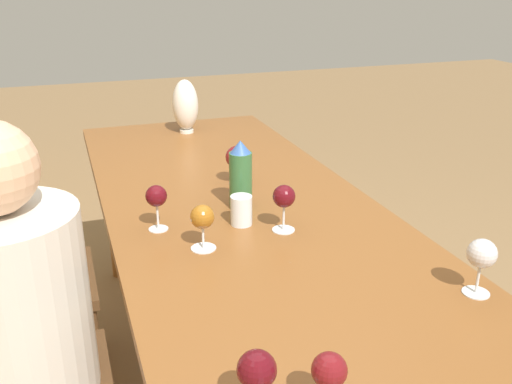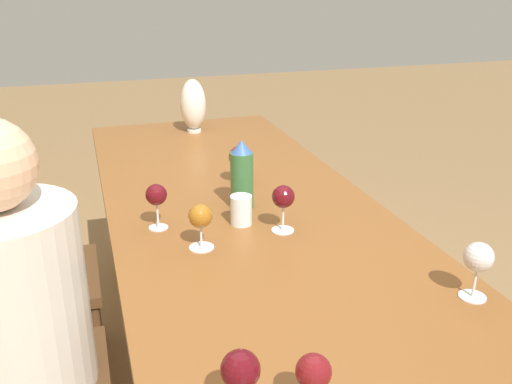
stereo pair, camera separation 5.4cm
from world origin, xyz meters
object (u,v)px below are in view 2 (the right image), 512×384
vase (193,105)px  person_near (23,326)px  wine_glass_2 (478,259)px  wine_glass_5 (240,158)px  wine_glass_3 (283,198)px  water_bottle (242,175)px  wine_glass_1 (313,374)px  wine_glass_0 (200,218)px  chair_far (14,269)px  water_tumbler (241,210)px  wine_glass_7 (156,196)px  wine_glass_6 (240,371)px

vase → person_near: 1.47m
wine_glass_2 → wine_glass_5: wine_glass_2 is taller
vase → wine_glass_5: (-0.75, -0.02, -0.03)m
wine_glass_3 → wine_glass_2: bearing=-147.8°
water_bottle → wine_glass_1: water_bottle is taller
wine_glass_0 → chair_far: (0.59, 0.58, -0.38)m
water_bottle → water_tumbler: size_ratio=2.48×
water_tumbler → wine_glass_0: 0.20m
water_bottle → wine_glass_7: 0.30m
wine_glass_3 → wine_glass_5: bearing=1.4°
wine_glass_2 → wine_glass_7: size_ratio=1.02×
water_tumbler → wine_glass_0: size_ratio=0.70×
wine_glass_5 → water_bottle: bearing=165.8°
wine_glass_6 → person_near: (0.63, 0.42, -0.24)m
wine_glass_3 → wine_glass_7: bearing=69.8°
wine_glass_3 → wine_glass_7: (0.13, 0.35, -0.00)m
wine_glass_7 → person_near: person_near is taller
water_bottle → wine_glass_2: 0.79m
chair_far → person_near: 0.64m
wine_glass_3 → wine_glass_6: bearing=154.7°
water_tumbler → wine_glass_1: (-0.81, 0.10, 0.04)m
wine_glass_3 → wine_glass_7: 0.38m
person_near → wine_glass_0: bearing=-87.2°
chair_far → vase: bearing=-51.8°
water_bottle → wine_glass_0: (-0.25, 0.19, -0.02)m
wine_glass_5 → person_near: 0.92m
wine_glass_6 → wine_glass_1: bearing=-105.3°
wine_glass_3 → wine_glass_5: wine_glass_3 is taller
wine_glass_6 → person_near: person_near is taller
person_near → vase: bearing=-29.9°
water_bottle → wine_glass_1: bearing=171.4°
wine_glass_0 → wine_glass_7: (0.17, 0.10, 0.01)m
water_bottle → water_tumbler: water_bottle is taller
water_bottle → person_near: bearing=112.0°
vase → chair_far: 1.11m
vase → wine_glass_0: bearing=169.4°
water_tumbler → wine_glass_2: bearing=-144.2°
wine_glass_3 → person_near: (-0.06, 0.75, -0.25)m
chair_far → person_near: size_ratio=0.77×
wine_glass_5 → person_near: person_near is taller
wine_glass_0 → wine_glass_5: (0.47, -0.25, 0.01)m
wine_glass_0 → wine_glass_7: wine_glass_7 is taller
wine_glass_5 → person_near: bearing=123.9°
wine_glass_1 → wine_glass_2: wine_glass_2 is taller
water_bottle → wine_glass_3: bearing=-162.7°
chair_far → wine_glass_5: bearing=-98.2°
vase → wine_glass_7: bearing=162.9°
water_bottle → wine_glass_7: size_ratio=1.62×
water_bottle → wine_glass_3: size_ratio=1.59×
water_bottle → wine_glass_0: 0.32m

